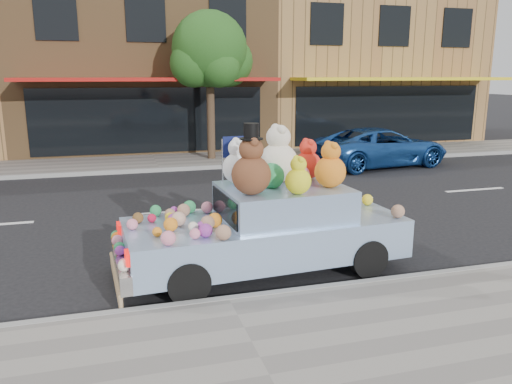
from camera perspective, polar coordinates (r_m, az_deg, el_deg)
name	(u,v)px	position (r m, az deg, el deg)	size (l,w,h in m)	color
ground	(180,211)	(11.55, -8.68, -2.21)	(120.00, 120.00, 0.00)	black
near_sidewalk	(260,362)	(5.61, 0.45, -18.86)	(60.00, 3.00, 0.12)	gray
far_sidewalk	(156,162)	(17.86, -11.41, 3.34)	(60.00, 3.00, 0.12)	gray
near_kerb	(229,302)	(6.89, -3.15, -12.41)	(60.00, 0.12, 0.13)	gray
far_kerb	(160,170)	(16.39, -10.97, 2.51)	(60.00, 0.12, 0.13)	gray
storefront_mid	(141,61)	(23.08, -13.00, 14.38)	(10.00, 9.80, 7.30)	olive
storefront_right	(349,63)	(25.68, 10.62, 14.33)	(10.00, 9.80, 7.30)	olive
street_tree	(210,56)	(17.94, -5.27, 15.24)	(3.00, 2.70, 5.22)	#38281C
car_blue	(381,147)	(17.56, 14.05, 5.01)	(2.17, 4.72, 1.31)	#1B4C99
art_car	(268,220)	(7.83, 1.33, -3.19)	(4.58, 2.01, 2.38)	black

